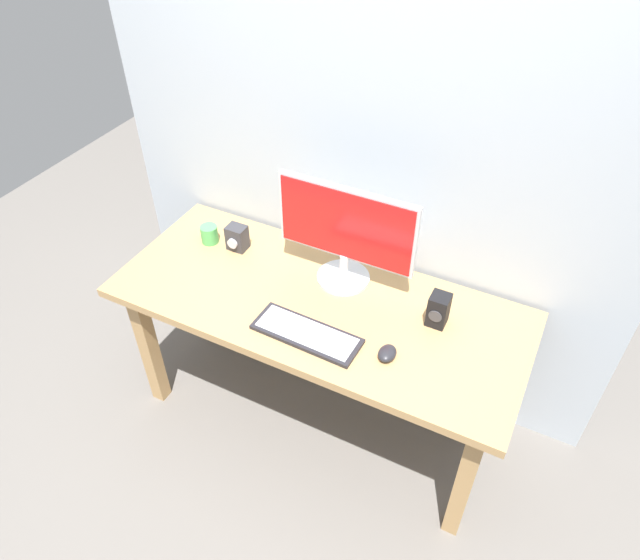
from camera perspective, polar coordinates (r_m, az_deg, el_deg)
name	(u,v)px	position (r m, az deg, el deg)	size (l,w,h in m)	color
ground_plane	(318,413)	(3.02, -0.18, -12.75)	(6.00, 6.00, 0.00)	slate
wall_back	(365,97)	(2.33, 4.42, 17.30)	(2.37, 0.04, 3.00)	#B2BCC6
desk	(318,318)	(2.50, -0.22, -3.70)	(1.74, 0.72, 0.77)	tan
monitor	(346,232)	(2.39, 2.51, 4.67)	(0.60, 0.23, 0.45)	silver
keyboard_primary	(307,334)	(2.29, -1.30, -5.23)	(0.44, 0.17, 0.02)	#232328
mouse	(387,353)	(2.22, 6.54, -7.08)	(0.07, 0.09, 0.04)	#232328
speaker_right	(438,310)	(2.34, 11.42, -2.86)	(0.08, 0.08, 0.14)	black
audio_controller	(237,238)	(2.69, -8.06, 4.07)	(0.09, 0.08, 0.12)	#333338
coffee_mug	(209,234)	(2.76, -10.68, 4.40)	(0.08, 0.08, 0.08)	#4CB259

